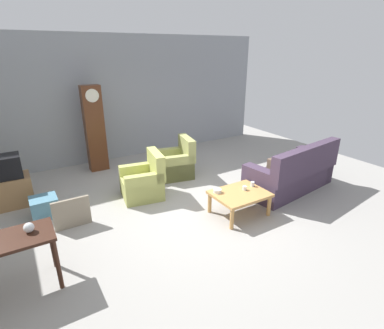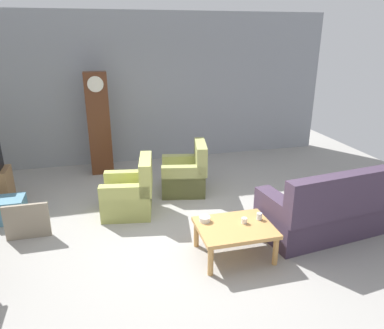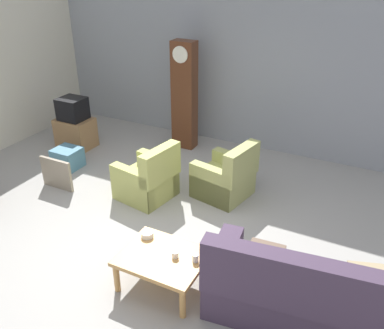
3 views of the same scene
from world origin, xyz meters
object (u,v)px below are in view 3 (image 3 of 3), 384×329
(storage_box_blue, at_px, (68,158))
(tv_stand_cabinet, at_px, (76,133))
(armchair_olive_near, at_px, (148,180))
(coffee_table_wood, at_px, (163,260))
(cup_blue_rimmed, at_px, (195,258))
(armchair_olive_far, at_px, (226,179))
(cup_white_porcelain, at_px, (175,255))
(framed_picture_leaning, at_px, (57,174))
(bowl_white_stacked, at_px, (147,234))
(tv_crt, at_px, (72,109))
(grandfather_clock, at_px, (184,96))
(couch_floral, at_px, (309,297))

(storage_box_blue, bearing_deg, tv_stand_cabinet, 120.82)
(armchair_olive_near, relative_size, coffee_table_wood, 0.96)
(tv_stand_cabinet, bearing_deg, cup_blue_rimmed, -32.38)
(armchair_olive_far, relative_size, tv_stand_cabinet, 1.36)
(armchair_olive_near, relative_size, cup_white_porcelain, 12.16)
(armchair_olive_near, height_order, framed_picture_leaning, armchair_olive_near)
(armchair_olive_far, relative_size, cup_white_porcelain, 12.21)
(cup_white_porcelain, bearing_deg, bowl_white_stacked, 159.89)
(tv_stand_cabinet, distance_m, framed_picture_leaning, 1.62)
(armchair_olive_near, distance_m, tv_crt, 2.53)
(bowl_white_stacked, bearing_deg, grandfather_clock, 110.57)
(couch_floral, xyz_separation_m, grandfather_clock, (-3.19, 3.33, 0.68))
(coffee_table_wood, bearing_deg, grandfather_clock, 114.19)
(cup_white_porcelain, bearing_deg, couch_floral, 6.40)
(armchair_olive_far, height_order, cup_white_porcelain, armchair_olive_far)
(tv_crt, distance_m, storage_box_blue, 1.08)
(coffee_table_wood, relative_size, tv_stand_cabinet, 1.41)
(cup_white_porcelain, xyz_separation_m, cup_blue_rimmed, (0.23, 0.04, 0.01))
(couch_floral, height_order, grandfather_clock, grandfather_clock)
(tv_stand_cabinet, relative_size, cup_blue_rimmed, 7.42)
(bowl_white_stacked, bearing_deg, armchair_olive_near, 122.43)
(tv_crt, bearing_deg, armchair_olive_far, -6.48)
(couch_floral, xyz_separation_m, tv_crt, (-5.09, 2.32, 0.44))
(armchair_olive_near, xyz_separation_m, bowl_white_stacked, (0.85, -1.34, 0.16))
(tv_crt, height_order, framed_picture_leaning, tv_crt)
(couch_floral, height_order, cup_blue_rimmed, couch_floral)
(couch_floral, relative_size, armchair_olive_far, 2.37)
(armchair_olive_far, bearing_deg, bowl_white_stacked, -96.24)
(couch_floral, xyz_separation_m, tv_stand_cabinet, (-5.09, 2.32, -0.06))
(armchair_olive_far, relative_size, cup_blue_rimmed, 10.08)
(tv_stand_cabinet, xyz_separation_m, tv_crt, (0.00, 0.00, 0.50))
(storage_box_blue, distance_m, bowl_white_stacked, 3.12)
(coffee_table_wood, xyz_separation_m, cup_white_porcelain, (0.14, 0.04, 0.10))
(framed_picture_leaning, distance_m, storage_box_blue, 0.74)
(armchair_olive_near, distance_m, grandfather_clock, 2.14)
(cup_blue_rimmed, bearing_deg, couch_floral, 5.55)
(armchair_olive_far, distance_m, cup_blue_rimmed, 2.13)
(couch_floral, distance_m, framed_picture_leaning, 4.37)
(cup_blue_rimmed, bearing_deg, grandfather_clock, 119.58)
(tv_stand_cabinet, relative_size, storage_box_blue, 1.51)
(armchair_olive_near, relative_size, tv_stand_cabinet, 1.35)
(tv_crt, xyz_separation_m, cup_blue_rimmed, (3.85, -2.44, -0.32))
(framed_picture_leaning, relative_size, storage_box_blue, 1.33)
(armchair_olive_far, bearing_deg, couch_floral, -48.26)
(bowl_white_stacked, bearing_deg, storage_box_blue, 150.01)
(cup_blue_rimmed, bearing_deg, bowl_white_stacked, 169.54)
(armchair_olive_far, height_order, coffee_table_wood, armchair_olive_far)
(cup_white_porcelain, xyz_separation_m, bowl_white_stacked, (-0.48, 0.18, -0.00))
(armchair_olive_far, relative_size, bowl_white_stacked, 6.30)
(tv_stand_cabinet, xyz_separation_m, cup_blue_rimmed, (3.85, -2.44, 0.18))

